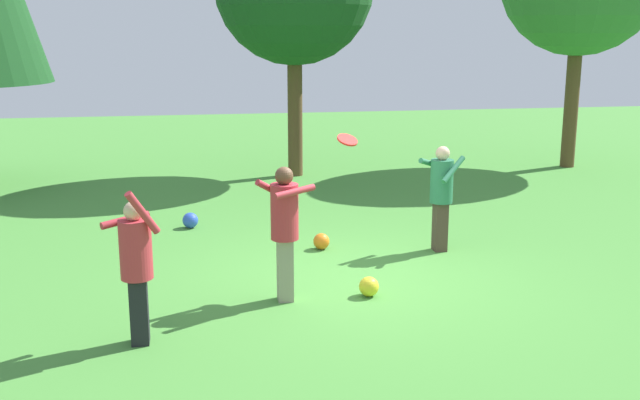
# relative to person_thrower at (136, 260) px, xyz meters

# --- Properties ---
(ground_plane) EXTENTS (40.00, 40.00, 0.00)m
(ground_plane) POSITION_rel_person_thrower_xyz_m (2.73, 1.65, -0.93)
(ground_plane) COLOR #478C38
(person_thrower) EXTENTS (0.64, 0.65, 1.72)m
(person_thrower) POSITION_rel_person_thrower_xyz_m (0.00, 0.00, 0.00)
(person_thrower) COLOR black
(person_thrower) RESTS_ON ground_plane
(person_catcher) EXTENTS (0.71, 0.70, 1.60)m
(person_catcher) POSITION_rel_person_thrower_xyz_m (4.27, 2.74, 0.01)
(person_catcher) COLOR #4C382D
(person_catcher) RESTS_ON ground_plane
(person_bystander) EXTENTS (0.73, 0.70, 1.68)m
(person_bystander) POSITION_rel_person_thrower_xyz_m (1.69, 1.03, 0.07)
(person_bystander) COLOR gray
(person_bystander) RESTS_ON ground_plane
(frisbee) EXTENTS (0.36, 0.35, 0.14)m
(frisbee) POSITION_rel_person_thrower_xyz_m (2.58, 1.55, 0.98)
(frisbee) COLOR red
(ball_blue) EXTENTS (0.26, 0.26, 0.26)m
(ball_blue) POSITION_rel_person_thrower_xyz_m (0.55, 4.70, -0.79)
(ball_blue) COLOR blue
(ball_blue) RESTS_ON ground_plane
(ball_orange) EXTENTS (0.25, 0.25, 0.25)m
(ball_orange) POSITION_rel_person_thrower_xyz_m (2.51, 3.10, -0.80)
(ball_orange) COLOR orange
(ball_orange) RESTS_ON ground_plane
(ball_yellow) EXTENTS (0.25, 0.25, 0.25)m
(ball_yellow) POSITION_rel_person_thrower_xyz_m (2.75, 0.98, -0.80)
(ball_yellow) COLOR yellow
(ball_yellow) RESTS_ON ground_plane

